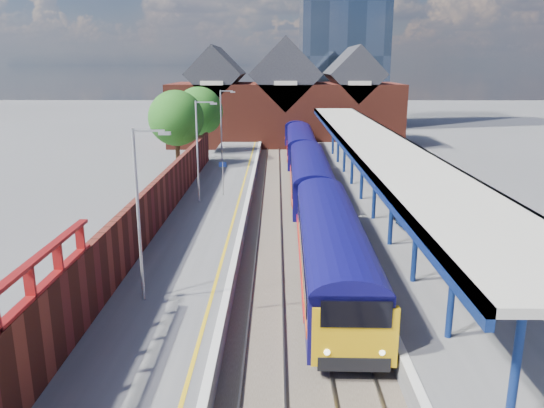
{
  "coord_description": "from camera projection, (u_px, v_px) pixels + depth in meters",
  "views": [
    {
      "loc": [
        -1.06,
        -13.96,
        10.28
      ],
      "look_at": [
        -1.33,
        15.35,
        2.6
      ],
      "focal_mm": 35.0,
      "sensor_mm": 36.0,
      "label": 1
    }
  ],
  "objects": [
    {
      "name": "ground",
      "position": [
        289.0,
        190.0,
        45.12
      ],
      "size": [
        240.0,
        240.0,
        0.0
      ],
      "primitive_type": "plane",
      "color": "#5B5B5E",
      "rests_on": "ground"
    },
    {
      "name": "lamp_post_d",
      "position": [
        222.0,
        121.0,
        51.65
      ],
      "size": [
        1.48,
        0.18,
        7.0
      ],
      "color": "#A5A8AA",
      "rests_on": "left_platform"
    },
    {
      "name": "tree_far",
      "position": [
        200.0,
        112.0,
        57.29
      ],
      "size": [
        5.2,
        5.2,
        8.1
      ],
      "color": "#382314",
      "rests_on": "ground"
    },
    {
      "name": "parked_car_dark",
      "position": [
        432.0,
        214.0,
        31.73
      ],
      "size": [
        4.92,
        3.07,
        1.33
      ],
      "primitive_type": "imported",
      "rotation": [
        0.0,
        0.0,
        1.29
      ],
      "color": "black",
      "rests_on": "right_platform"
    },
    {
      "name": "right_platform",
      "position": [
        382.0,
        217.0,
        35.27
      ],
      "size": [
        6.0,
        76.0,
        1.0
      ],
      "primitive_type": "cube",
      "color": "#565659",
      "rests_on": "ground"
    },
    {
      "name": "train",
      "position": [
        304.0,
        157.0,
        48.85
      ],
      "size": [
        3.08,
        65.94,
        3.45
      ],
      "color": "#0E0C54",
      "rests_on": "ground"
    },
    {
      "name": "parked_car_blue",
      "position": [
        435.0,
        219.0,
        30.93
      ],
      "size": [
        4.66,
        2.59,
        1.23
      ],
      "primitive_type": "imported",
      "rotation": [
        0.0,
        0.0,
        1.7
      ],
      "color": "navy",
      "rests_on": "right_platform"
    },
    {
      "name": "left_platform",
      "position": [
        210.0,
        217.0,
        35.37
      ],
      "size": [
        5.0,
        76.0,
        1.0
      ],
      "primitive_type": "cube",
      "color": "#565659",
      "rests_on": "ground"
    },
    {
      "name": "tree_near",
      "position": [
        178.0,
        120.0,
        49.56
      ],
      "size": [
        5.2,
        5.2,
        8.1
      ],
      "color": "#382314",
      "rests_on": "ground"
    },
    {
      "name": "coping_right",
      "position": [
        340.0,
        209.0,
        35.16
      ],
      "size": [
        0.3,
        76.0,
        0.05
      ],
      "primitive_type": "cube",
      "color": "silver",
      "rests_on": "right_platform"
    },
    {
      "name": "parked_car_silver",
      "position": [
        468.0,
        242.0,
        26.45
      ],
      "size": [
        4.59,
        2.45,
        1.44
      ],
      "primitive_type": "imported",
      "rotation": [
        0.0,
        0.0,
        1.8
      ],
      "color": "#A8A7AC",
      "rests_on": "right_platform"
    },
    {
      "name": "coping_left",
      "position": [
        245.0,
        209.0,
        35.21
      ],
      "size": [
        0.3,
        76.0,
        0.05
      ],
      "primitive_type": "cube",
      "color": "silver",
      "rests_on": "left_platform"
    },
    {
      "name": "lamp_post_c",
      "position": [
        199.0,
        145.0,
        36.17
      ],
      "size": [
        1.48,
        0.18,
        7.0
      ],
      "color": "#A5A8AA",
      "rests_on": "left_platform"
    },
    {
      "name": "brick_wall",
      "position": [
        147.0,
        215.0,
        28.64
      ],
      "size": [
        0.35,
        50.0,
        3.86
      ],
      "color": "maroon",
      "rests_on": "left_platform"
    },
    {
      "name": "platform_sign",
      "position": [
        223.0,
        173.0,
        38.68
      ],
      "size": [
        0.55,
        0.08,
        2.5
      ],
      "color": "#A5A8AA",
      "rests_on": "left_platform"
    },
    {
      "name": "ballast_bed",
      "position": [
        292.0,
        224.0,
        35.44
      ],
      "size": [
        6.0,
        76.0,
        0.06
      ],
      "primitive_type": "cube",
      "color": "#473D33",
      "rests_on": "ground"
    },
    {
      "name": "glass_tower",
      "position": [
        343.0,
        4.0,
        88.27
      ],
      "size": [
        14.2,
        14.2,
        40.3
      ],
      "color": "#435873",
      "rests_on": "ground"
    },
    {
      "name": "lamp_post_b",
      "position": [
        141.0,
        205.0,
        20.69
      ],
      "size": [
        1.48,
        0.18,
        7.0
      ],
      "color": "#A5A8AA",
      "rests_on": "left_platform"
    },
    {
      "name": "canopy",
      "position": [
        373.0,
        142.0,
        35.95
      ],
      "size": [
        4.5,
        52.0,
        4.48
      ],
      "color": "navy",
      "rests_on": "right_platform"
    },
    {
      "name": "parked_car_red",
      "position": [
        508.0,
        282.0,
        21.61
      ],
      "size": [
        4.49,
        3.29,
        1.42
      ],
      "primitive_type": "imported",
      "rotation": [
        0.0,
        0.0,
        1.13
      ],
      "color": "maroon",
      "rests_on": "right_platform"
    },
    {
      "name": "rails",
      "position": [
        292.0,
        222.0,
        35.42
      ],
      "size": [
        4.51,
        76.0,
        0.14
      ],
      "color": "slate",
      "rests_on": "ground"
    },
    {
      "name": "yellow_line",
      "position": [
        236.0,
        209.0,
        35.22
      ],
      "size": [
        0.14,
        76.0,
        0.01
      ],
      "primitive_type": "cube",
      "color": "yellow",
      "rests_on": "left_platform"
    },
    {
      "name": "station_building",
      "position": [
        285.0,
        103.0,
        70.82
      ],
      "size": [
        30.0,
        12.12,
        13.78
      ],
      "color": "maroon",
      "rests_on": "ground"
    }
  ]
}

